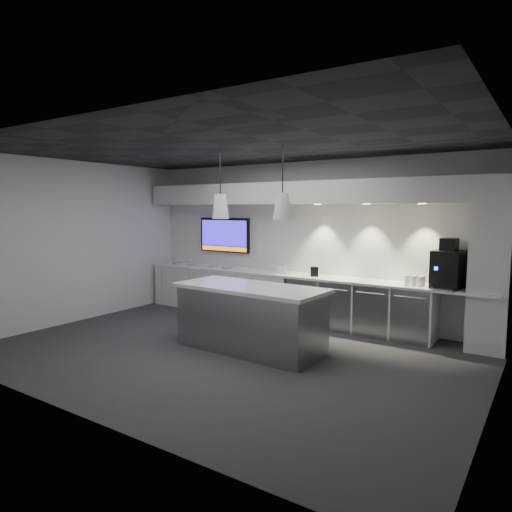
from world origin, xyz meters
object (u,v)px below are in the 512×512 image
Objects in this scene: wall_tv at (225,235)px; bin at (192,323)px; coffee_machine at (448,267)px; island at (250,318)px.

wall_tv reaches higher than bin.
coffee_machine is (3.61, 1.84, 1.00)m from bin.
island is at bearing -45.39° from wall_tv.
coffee_machine is (2.39, 1.90, 0.72)m from island.
coffee_machine reaches higher than island.
wall_tv reaches higher than coffee_machine.
wall_tv is at bearing -177.16° from coffee_machine.
bin is (0.90, -2.08, -1.34)m from wall_tv.
coffee_machine is at bearing 41.02° from island.
wall_tv is 3.20m from island.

